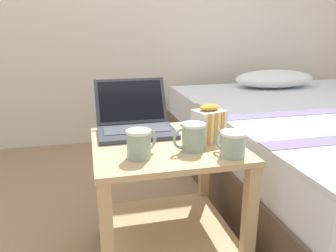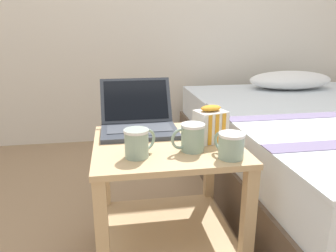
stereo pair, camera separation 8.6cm
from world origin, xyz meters
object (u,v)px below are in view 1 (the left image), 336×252
Objects in this scene: mug_front_left at (140,142)px; cell_phone at (195,128)px; mug_mid_center at (232,142)px; laptop at (135,121)px; snack_bag at (209,124)px; mug_front_right at (193,136)px; bed at (330,144)px.

cell_phone is (0.30, 0.28, -0.05)m from mug_front_left.
mug_front_left reaches higher than mug_mid_center.
laptop is 0.33m from snack_bag.
mug_mid_center is 0.84× the size of snack_bag.
laptop reaches higher than mug_front_right.
mug_front_left is 0.80× the size of snack_bag.
laptop is 0.27m from cell_phone.
mug_mid_center is (-0.98, -0.65, 0.32)m from bed.
laptop is 2.57× the size of mug_front_right.
laptop is 2.26× the size of snack_bag.
mug_front_left is (-1.30, -0.59, 0.32)m from bed.
mug_mid_center is at bearing -86.41° from cell_phone.
snack_bag is at bearing -35.99° from laptop.
bed is 1.34m from laptop.
cell_phone is at bearing 93.59° from mug_mid_center.
mug_mid_center is at bearing -83.68° from snack_bag.
snack_bag is (0.10, 0.09, 0.01)m from mug_front_right.
mug_front_left is at bearing -95.27° from laptop.
laptop is 0.32m from mug_front_left.
mug_mid_center is (0.29, -0.38, 0.01)m from laptop.
mug_front_right is 0.88× the size of snack_bag.
snack_bag is at bearing -154.75° from bed.
snack_bag is 0.17m from cell_phone.
bed is 15.88× the size of mug_mid_center.
cell_phone is (0.10, 0.25, -0.05)m from mug_front_right.
bed reaches higher than mug_front_left.
mug_front_left is 0.32m from mug_mid_center.
mug_front_right is at bearing 143.03° from mug_mid_center.
mug_mid_center is 0.74× the size of cell_phone.
mug_front_right is at bearing -152.82° from bed.
snack_bag is 0.88× the size of cell_phone.
mug_front_left is 0.90× the size of mug_front_right.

